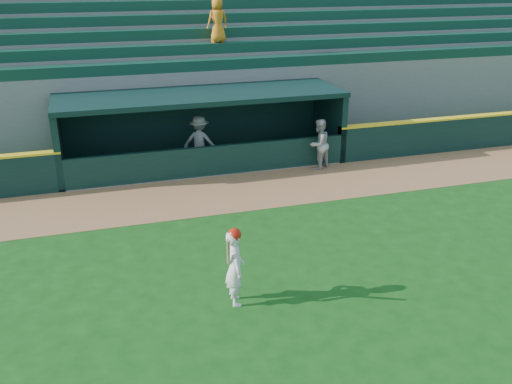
# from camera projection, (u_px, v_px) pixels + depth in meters

# --- Properties ---
(ground) EXTENTS (120.00, 120.00, 0.00)m
(ground) POSITION_uv_depth(u_px,v_px,m) (277.00, 272.00, 12.67)
(ground) COLOR #124210
(ground) RESTS_ON ground
(warning_track) EXTENTS (40.00, 3.00, 0.01)m
(warning_track) POSITION_uv_depth(u_px,v_px,m) (223.00, 193.00, 17.01)
(warning_track) COLOR #91613A
(warning_track) RESTS_ON ground
(dugout_player_front) EXTENTS (1.02, 0.94, 1.68)m
(dugout_player_front) POSITION_uv_depth(u_px,v_px,m) (319.00, 144.00, 18.81)
(dugout_player_front) COLOR #ACACA6
(dugout_player_front) RESTS_ON ground
(dugout_player_inside) EXTENTS (1.28, 1.04, 1.73)m
(dugout_player_inside) POSITION_uv_depth(u_px,v_px,m) (200.00, 141.00, 19.03)
(dugout_player_inside) COLOR gray
(dugout_player_inside) RESTS_ON ground
(dugout) EXTENTS (9.40, 2.80, 2.46)m
(dugout) POSITION_uv_depth(u_px,v_px,m) (200.00, 123.00, 19.27)
(dugout) COLOR slate
(dugout) RESTS_ON ground
(stands) EXTENTS (34.50, 6.25, 7.60)m
(stands) POSITION_uv_depth(u_px,v_px,m) (175.00, 70.00, 22.94)
(stands) COLOR slate
(stands) RESTS_ON ground
(batter_at_plate) EXTENTS (0.48, 0.78, 1.66)m
(batter_at_plate) POSITION_uv_depth(u_px,v_px,m) (235.00, 266.00, 11.22)
(batter_at_plate) COLOR silver
(batter_at_plate) RESTS_ON ground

